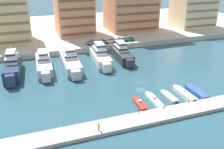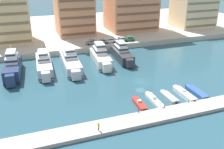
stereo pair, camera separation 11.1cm
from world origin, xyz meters
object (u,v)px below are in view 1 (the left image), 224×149
Objects in this scene: car_grey_left at (101,41)px; yacht_silver_left at (44,64)px; yacht_ivory_center_left at (100,56)px; motorboat_red_far_left at (140,104)px; car_grey_far_left at (91,42)px; car_silver_center_left at (121,39)px; pedestrian_near_edge at (99,126)px; motorboat_cream_left at (155,101)px; yacht_navy_far_left at (13,67)px; motorboat_grey_mid_left at (169,97)px; yacht_silver_mid_left at (70,60)px; car_white_mid_left at (110,40)px; motorboat_blue_center at (197,92)px; car_green_center at (129,39)px; motorboat_white_center_left at (184,94)px; yacht_charcoal_center at (122,54)px.

yacht_silver_left is at bearing -147.20° from car_grey_left.
motorboat_red_far_left is (0.27, -28.39, -1.87)m from yacht_ivory_center_left.
yacht_ivory_center_left is (17.62, 0.00, 0.21)m from yacht_silver_left.
car_silver_center_left is at bearing -1.29° from car_grey_far_left.
pedestrian_near_edge is at bearing -108.00° from car_grey_left.
motorboat_cream_left is 42.79m from car_grey_left.
motorboat_red_far_left is at bearing -46.17° from yacht_navy_far_left.
motorboat_grey_mid_left is 42.86m from car_silver_center_left.
motorboat_red_far_left is 43.16m from car_grey_left.
yacht_silver_mid_left is at bearing 87.42° from pedestrian_near_edge.
car_grey_far_left is 7.34m from car_white_mid_left.
pedestrian_near_edge is at bearing -79.90° from yacht_silver_left.
yacht_silver_mid_left reaches higher than motorboat_blue_center.
car_grey_far_left reaches higher than motorboat_grey_mid_left.
car_white_mid_left is (0.34, 42.59, 2.51)m from motorboat_grey_mid_left.
car_green_center is (7.75, -0.13, 0.00)m from car_white_mid_left.
yacht_navy_far_left reaches higher than yacht_ivory_center_left.
car_grey_left reaches higher than motorboat_white_center_left.
motorboat_cream_left is (21.77, -28.25, -1.66)m from yacht_silver_left.
motorboat_red_far_left is at bearing -178.38° from motorboat_blue_center.
motorboat_white_center_left is at bearing -84.96° from car_white_mid_left.
motorboat_grey_mid_left is 1.60× the size of car_green_center.
car_silver_center_left is (22.53, 14.60, 0.80)m from yacht_silver_mid_left.
car_white_mid_left is at bearing -1.59° from car_grey_far_left.
motorboat_white_center_left is at bearing -80.83° from yacht_charcoal_center.
car_green_center is at bearing 58.15° from yacht_charcoal_center.
motorboat_cream_left is 11.67m from motorboat_blue_center.
motorboat_blue_center is (15.54, 0.44, 0.05)m from motorboat_red_far_left.
yacht_silver_mid_left is at bearing -141.22° from car_white_mid_left.
motorboat_cream_left is 2.02× the size of car_silver_center_left.
motorboat_blue_center is at bearing -90.58° from car_green_center.
yacht_navy_far_left is 2.16× the size of motorboat_cream_left.
yacht_ivory_center_left is 7.66m from yacht_charcoal_center.
motorboat_cream_left is 1.26× the size of motorboat_grey_mid_left.
motorboat_grey_mid_left is (34.40, -27.08, -2.09)m from yacht_navy_far_left.
motorboat_grey_mid_left is 4.11m from motorboat_white_center_left.
car_green_center is (15.97, 43.01, 2.52)m from motorboat_red_far_left.
pedestrian_near_edge is at bearing -149.41° from motorboat_red_far_left.
yacht_charcoal_center is at bearing 99.17° from motorboat_white_center_left.
car_grey_far_left is (27.40, 15.72, 0.42)m from yacht_navy_far_left.
car_silver_center_left reaches higher than motorboat_red_far_left.
car_grey_left and car_green_center have the same top height.
yacht_ivory_center_left is 2.18× the size of motorboat_blue_center.
motorboat_grey_mid_left is 7.66m from motorboat_blue_center.
car_grey_left is (-11.00, 42.40, 2.47)m from motorboat_blue_center.
yacht_silver_mid_left is 17.38m from yacht_charcoal_center.
motorboat_grey_mid_left is at bearing -100.79° from car_green_center.
motorboat_red_far_left is 0.96× the size of motorboat_grey_mid_left.
yacht_navy_far_left reaches higher than yacht_silver_mid_left.
yacht_charcoal_center is 14.89m from car_silver_center_left.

